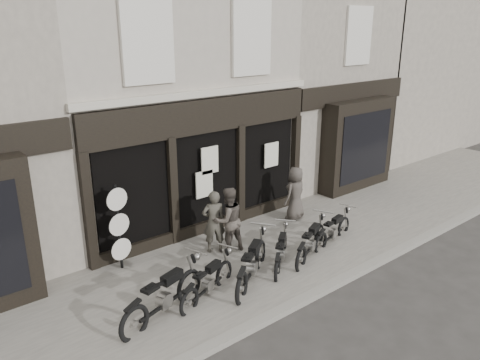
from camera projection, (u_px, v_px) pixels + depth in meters
ground_plane at (279, 273)px, 11.39m from camera, size 90.00×90.00×0.00m
pavement at (255, 257)px, 12.03m from camera, size 30.00×4.20×0.12m
kerb at (318, 292)px, 10.45m from camera, size 30.00×0.25×0.13m
central_building at (149, 82)px, 14.47m from camera, size 7.30×6.22×8.34m
neighbour_right at (294, 71)px, 18.26m from camera, size 5.60×6.73×8.34m
filler_right at (408, 60)px, 23.22m from camera, size 11.00×6.00×8.20m
motorcycle_0 at (164, 299)px, 9.50m from camera, size 2.30×1.02×1.14m
motorcycle_1 at (208, 284)px, 10.20m from camera, size 1.89×0.96×0.95m
motorcycle_2 at (252, 267)px, 10.77m from camera, size 2.07×1.56×1.13m
motorcycle_3 at (281, 254)px, 11.56m from camera, size 1.65×1.41×0.94m
motorcycle_4 at (311, 245)px, 11.98m from camera, size 1.98×1.13×1.01m
motorcycle_5 at (333, 232)px, 12.77m from camera, size 1.89×0.69×0.92m
man_left at (214, 222)px, 11.99m from camera, size 0.72×0.62×1.67m
man_centre at (228, 220)px, 12.01m from camera, size 0.92×0.76×1.74m
man_right at (295, 193)px, 14.04m from camera, size 0.87×0.63×1.64m
advert_sign_post at (119, 231)px, 11.08m from camera, size 0.55×0.35×2.26m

